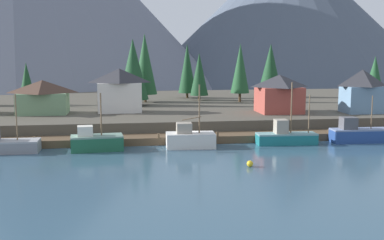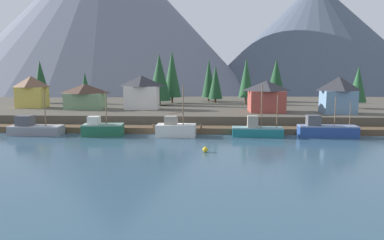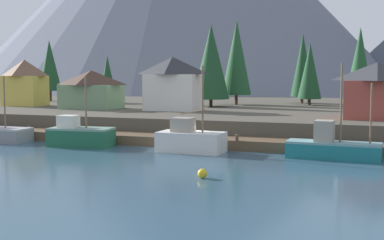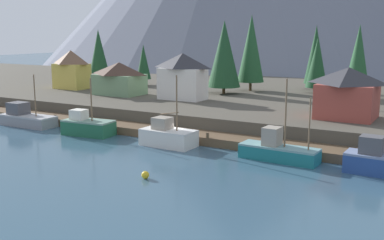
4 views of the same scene
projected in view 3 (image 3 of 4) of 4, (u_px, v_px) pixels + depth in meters
The scene contains 18 objects.
ground_plane at pixel (244, 132), 69.80m from camera, with size 400.00×400.00×1.00m, color #335166.
dock at pixel (203, 142), 52.78m from camera, with size 80.00×4.00×1.60m.
shoreline_bank at pixel (262, 113), 80.92m from camera, with size 400.00×56.00×2.50m, color #4C473D.
fishing_boat_green at pixel (80, 135), 52.96m from camera, with size 6.71×3.63×7.27m.
fishing_boat_white at pixel (190, 140), 49.13m from camera, with size 6.41×3.38×8.21m.
fishing_boat_teal at pixel (332, 147), 45.12m from camera, with size 8.16×2.83×8.39m.
house_white at pixel (172, 83), 68.94m from camera, with size 7.39×4.20×7.20m.
house_red at pixel (377, 90), 56.68m from camera, with size 7.05×6.62×6.23m.
house_yellow at pixel (25, 82), 79.11m from camera, with size 6.33×4.31×7.09m.
house_green at pixel (91, 89), 72.76m from camera, with size 8.10×5.83×5.43m.
conifer_near_left at pixel (360, 62), 73.51m from camera, with size 3.72×3.72×11.59m.
conifer_near_right at pixel (211, 62), 76.95m from camera, with size 5.59×5.59×12.34m.
conifer_mid_left at pixel (50, 65), 91.70m from camera, with size 4.06×4.06×10.94m.
conifer_back_left at pixel (310, 71), 80.27m from camera, with size 3.73×3.73×9.75m.
conifer_back_right at pixel (107, 76), 87.57m from camera, with size 2.92×2.92×8.00m.
conifer_centre at pixel (237, 57), 81.62m from camera, with size 4.74×4.74×13.47m.
conifer_far_right at pixel (303, 65), 85.73m from camera, with size 3.83×3.83×11.66m.
channel_buoy at pixel (202, 173), 36.79m from camera, with size 0.70×0.70×0.70m, color gold.
Camera 3 is at (16.22, -47.81, 7.51)m, focal length 48.08 mm.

